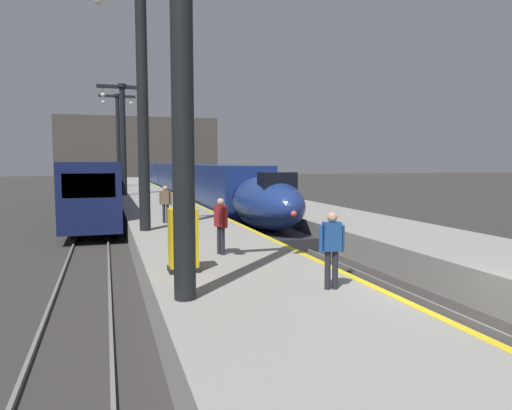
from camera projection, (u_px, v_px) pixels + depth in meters
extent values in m
plane|color=#33302D|center=(456.00, 333.00, 10.48)|extent=(260.00, 260.00, 0.00)
cube|color=gray|center=(157.00, 209.00, 32.69)|extent=(4.80, 110.00, 1.05)
cube|color=gray|center=(267.00, 206.00, 35.14)|extent=(4.80, 110.00, 1.05)
cube|color=yellow|center=(189.00, 201.00, 33.33)|extent=(0.20, 107.80, 0.01)
cube|color=slate|center=(197.00, 211.00, 36.34)|extent=(0.08, 110.00, 0.12)
cube|color=slate|center=(215.00, 210.00, 36.79)|extent=(0.08, 110.00, 0.12)
cube|color=slate|center=(85.00, 214.00, 33.88)|extent=(0.08, 110.00, 0.12)
cube|color=slate|center=(107.00, 213.00, 34.34)|extent=(0.08, 110.00, 0.12)
ellipsoid|color=navy|center=(265.00, 203.00, 22.87)|extent=(2.78, 7.41, 2.56)
cube|color=#28282D|center=(268.00, 235.00, 22.66)|extent=(2.46, 6.30, 0.55)
cube|color=black|center=(277.00, 182.00, 21.19)|extent=(1.59, 1.00, 0.90)
sphere|color=#F24C4C|center=(293.00, 214.00, 19.45)|extent=(0.28, 0.28, 0.28)
cube|color=navy|center=(221.00, 188.00, 31.60)|extent=(2.90, 14.00, 3.05)
cube|color=black|center=(200.00, 180.00, 31.11)|extent=(0.04, 11.90, 0.80)
cube|color=black|center=(241.00, 179.00, 31.98)|extent=(0.04, 11.90, 0.80)
cube|color=silver|center=(221.00, 207.00, 31.71)|extent=(2.92, 13.30, 0.24)
cube|color=black|center=(239.00, 222.00, 27.51)|extent=(2.03, 2.20, 0.56)
cube|color=black|center=(208.00, 208.00, 36.01)|extent=(2.03, 2.20, 0.56)
cube|color=navy|center=(183.00, 179.00, 47.34)|extent=(2.90, 18.00, 3.05)
cube|color=black|center=(168.00, 174.00, 46.86)|extent=(0.04, 15.84, 0.80)
cube|color=black|center=(196.00, 174.00, 47.72)|extent=(0.04, 15.84, 0.80)
cube|color=black|center=(194.00, 202.00, 41.70)|extent=(2.03, 2.20, 0.56)
cube|color=black|center=(174.00, 193.00, 53.31)|extent=(2.03, 2.20, 0.56)
cube|color=navy|center=(162.00, 175.00, 64.99)|extent=(2.90, 18.00, 3.05)
cube|color=black|center=(151.00, 171.00, 64.51)|extent=(0.04, 15.84, 0.80)
cube|color=black|center=(172.00, 170.00, 65.37)|extent=(0.04, 15.84, 0.80)
cube|color=black|center=(167.00, 190.00, 59.34)|extent=(2.03, 2.20, 0.56)
cube|color=black|center=(157.00, 185.00, 70.96)|extent=(2.03, 2.20, 0.56)
cube|color=navy|center=(150.00, 172.00, 82.63)|extent=(2.90, 18.00, 3.05)
cube|color=black|center=(141.00, 169.00, 82.15)|extent=(0.04, 15.84, 0.80)
cube|color=black|center=(158.00, 169.00, 83.01)|extent=(0.04, 15.84, 0.80)
cube|color=black|center=(153.00, 184.00, 76.99)|extent=(2.03, 2.20, 0.56)
cube|color=black|center=(147.00, 181.00, 88.60)|extent=(2.03, 2.20, 0.56)
cube|color=#141E4C|center=(94.00, 188.00, 29.63)|extent=(2.85, 18.00, 3.30)
cube|color=black|center=(89.00, 186.00, 21.08)|extent=(2.28, 0.08, 1.10)
cube|color=black|center=(70.00, 181.00, 29.16)|extent=(0.04, 15.30, 0.90)
cube|color=black|center=(117.00, 180.00, 30.01)|extent=(0.04, 15.30, 0.90)
cube|color=black|center=(93.00, 231.00, 24.34)|extent=(2.00, 2.00, 0.52)
cube|color=black|center=(97.00, 209.00, 35.27)|extent=(2.00, 2.00, 0.52)
cube|color=#141E4C|center=(98.00, 178.00, 47.27)|extent=(2.85, 18.00, 3.30)
cylinder|color=black|center=(182.00, 40.00, 9.03)|extent=(0.44, 0.44, 10.18)
cylinder|color=black|center=(143.00, 108.00, 18.54)|extent=(0.44, 0.44, 9.79)
sphere|color=#EFEACC|center=(100.00, 0.00, 17.73)|extent=(0.36, 0.36, 0.36)
sphere|color=#EFEACC|center=(179.00, 8.00, 18.64)|extent=(0.36, 0.36, 0.36)
cylinder|color=black|center=(123.00, 140.00, 38.93)|extent=(0.44, 0.44, 9.14)
cylinder|color=black|center=(122.00, 86.00, 38.53)|extent=(0.68, 0.68, 0.30)
cube|color=black|center=(122.00, 87.00, 38.53)|extent=(4.00, 0.24, 0.28)
cylinder|color=black|center=(103.00, 90.00, 38.11)|extent=(0.03, 0.03, 0.60)
sphere|color=#EFEACC|center=(103.00, 95.00, 38.14)|extent=(0.36, 0.36, 0.36)
cylinder|color=black|center=(141.00, 92.00, 39.02)|extent=(0.03, 0.03, 0.60)
sphere|color=#EFEACC|center=(141.00, 96.00, 39.05)|extent=(0.36, 0.36, 0.36)
cylinder|color=black|center=(118.00, 140.00, 53.26)|extent=(0.44, 0.44, 10.37)
cylinder|color=black|center=(117.00, 95.00, 52.80)|extent=(0.68, 0.68, 0.30)
cube|color=black|center=(117.00, 96.00, 52.80)|extent=(4.00, 0.24, 0.28)
cylinder|color=black|center=(103.00, 99.00, 52.38)|extent=(0.03, 0.03, 0.60)
sphere|color=#EFEACC|center=(103.00, 102.00, 52.41)|extent=(0.36, 0.36, 0.36)
cylinder|color=black|center=(131.00, 100.00, 53.29)|extent=(0.03, 0.03, 0.60)
sphere|color=#EFEACC|center=(131.00, 103.00, 53.32)|extent=(0.36, 0.36, 0.36)
cylinder|color=#23232D|center=(164.00, 214.00, 21.32)|extent=(0.13, 0.13, 0.85)
cylinder|color=#23232D|center=(168.00, 214.00, 21.30)|extent=(0.13, 0.13, 0.85)
cube|color=brown|center=(165.00, 197.00, 21.24)|extent=(0.44, 0.36, 0.62)
cylinder|color=brown|center=(160.00, 198.00, 21.27)|extent=(0.09, 0.09, 0.58)
cylinder|color=brown|center=(171.00, 199.00, 21.22)|extent=(0.09, 0.09, 0.58)
sphere|color=tan|center=(165.00, 188.00, 21.20)|extent=(0.22, 0.22, 0.22)
cylinder|color=#23232D|center=(335.00, 270.00, 10.21)|extent=(0.13, 0.13, 0.85)
cylinder|color=#23232D|center=(328.00, 270.00, 10.18)|extent=(0.13, 0.13, 0.85)
cube|color=#1E478C|center=(332.00, 236.00, 10.12)|extent=(0.41, 0.27, 0.62)
cylinder|color=#1E478C|center=(342.00, 238.00, 10.17)|extent=(0.09, 0.09, 0.58)
cylinder|color=#1E478C|center=(321.00, 239.00, 10.09)|extent=(0.09, 0.09, 0.58)
sphere|color=tan|center=(332.00, 217.00, 10.09)|extent=(0.22, 0.22, 0.22)
cylinder|color=#23232D|center=(223.00, 241.00, 13.97)|extent=(0.13, 0.13, 0.85)
cylinder|color=#23232D|center=(219.00, 240.00, 14.09)|extent=(0.13, 0.13, 0.85)
cube|color=maroon|center=(221.00, 216.00, 13.96)|extent=(0.36, 0.44, 0.62)
cylinder|color=maroon|center=(226.00, 218.00, 13.79)|extent=(0.09, 0.09, 0.58)
cylinder|color=maroon|center=(216.00, 217.00, 14.15)|extent=(0.09, 0.09, 0.58)
sphere|color=tan|center=(221.00, 202.00, 13.93)|extent=(0.22, 0.22, 0.22)
cube|color=maroon|center=(219.00, 215.00, 21.97)|extent=(0.40, 0.22, 0.60)
cylinder|color=#262628|center=(217.00, 205.00, 21.90)|extent=(0.02, 0.02, 0.36)
cylinder|color=#262628|center=(221.00, 204.00, 21.96)|extent=(0.02, 0.02, 0.36)
cube|color=#262628|center=(219.00, 200.00, 21.91)|extent=(0.22, 0.03, 0.02)
cube|color=yellow|center=(183.00, 240.00, 11.83)|extent=(0.70, 0.56, 1.60)
cube|color=black|center=(185.00, 228.00, 11.53)|extent=(0.40, 0.02, 0.32)
cube|color=black|center=(184.00, 269.00, 11.90)|extent=(0.76, 0.62, 0.12)
cube|color=#4C4742|center=(139.00, 148.00, 106.60)|extent=(36.00, 2.00, 14.00)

